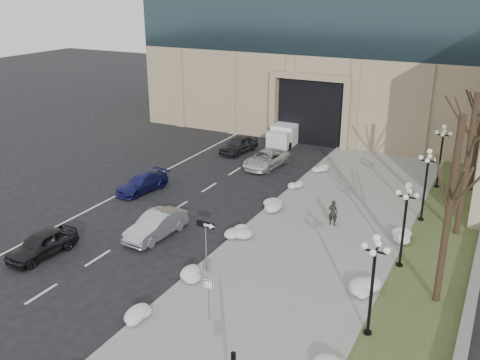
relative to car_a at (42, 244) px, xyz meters
The scene contains 27 objects.
ground 10.60m from the car_a, 27.55° to the right, with size 160.00×160.00×0.00m, color black.
sidewalk 15.79m from the car_a, 35.26° to the left, with size 9.00×40.00×0.12m, color #979691.
curb 12.39m from the car_a, 47.38° to the left, with size 0.30×40.00×0.14m, color #979691.
grass_strip 21.42m from the car_a, 25.17° to the left, with size 4.00×40.00×0.10m, color #3E4C26.
car_a is the anchor object (origin of this frame).
car_b 6.33m from the car_a, 48.82° to the left, with size 1.54×4.41×1.45m, color #A7A9AF.
car_c 10.32m from the car_a, 95.58° to the left, with size 1.71×4.22×1.22m, color navy.
car_d 19.80m from the car_a, 76.45° to the left, with size 2.20×4.76×1.32m, color silver.
car_e 21.74m from the car_a, 87.68° to the left, with size 1.69×4.21×1.43m, color #2A2A2E.
pedestrian 16.89m from the car_a, 39.85° to the left, with size 0.59×0.39×1.61m, color black.
box_truck 26.90m from the car_a, 82.70° to the left, with size 2.33×5.96×1.86m.
one_way_sign 9.57m from the car_a, 15.54° to the left, with size 1.07×0.28×2.88m.
keep_sign 11.35m from the car_a, ahead, with size 0.46×0.16×2.17m.
snow_clump_b 8.95m from the car_a, 16.59° to the right, with size 1.10×1.60×0.36m, color silver.
snow_clump_c 8.70m from the car_a, 11.68° to the left, with size 1.10×1.60×0.36m, color silver.
snow_clump_d 11.12m from the car_a, 39.01° to the left, with size 1.10×1.60×0.36m, color silver.
snow_clump_e 14.45m from the car_a, 51.67° to the left, with size 1.10×1.60×0.36m, color silver.
snow_clump_f 18.11m from the car_a, 61.05° to the left, with size 1.10×1.60×0.36m, color silver.
snow_clump_g 21.74m from the car_a, 65.69° to the left, with size 1.10×1.60×0.36m, color silver.
snow_clump_i 17.39m from the car_a, 14.23° to the left, with size 1.10×1.60×0.36m, color silver.
snow_clump_j 20.17m from the car_a, 31.85° to the left, with size 1.10×1.60×0.36m, color silver.
lamppost_a 17.87m from the car_a, ahead, with size 1.18×1.18×4.76m.
lamppost_b 19.39m from the car_a, 23.28° to the left, with size 1.18×1.18×4.76m.
lamppost_c 22.74m from the car_a, 38.59° to the left, with size 1.18×1.18×4.76m.
lamppost_d 27.25m from the car_a, 49.37° to the left, with size 1.18×1.18×4.76m.
tree_near 21.16m from the car_a, 14.41° to the left, with size 3.20×3.20×9.00m.
tree_mid 24.29m from the car_a, 33.40° to the left, with size 3.20×3.20×8.50m.
Camera 1 is at (12.17, -13.37, 14.09)m, focal length 40.00 mm.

